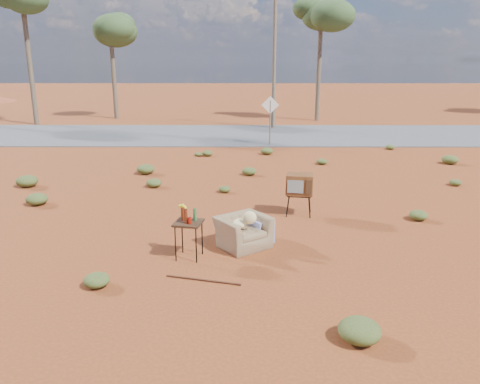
{
  "coord_description": "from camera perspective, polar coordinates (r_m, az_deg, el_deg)",
  "views": [
    {
      "loc": [
        0.26,
        -8.87,
        3.72
      ],
      "look_at": [
        0.21,
        1.43,
        0.8
      ],
      "focal_mm": 35.0,
      "sensor_mm": 36.0,
      "label": 1
    }
  ],
  "objects": [
    {
      "name": "highway",
      "position": [
        24.15,
        -0.36,
        7.01
      ],
      "size": [
        140.0,
        7.0,
        0.04
      ],
      "primitive_type": "cube",
      "color": "#565659",
      "rests_on": "ground"
    },
    {
      "name": "ground",
      "position": [
        9.62,
        -1.3,
        -6.92
      ],
      "size": [
        140.0,
        140.0,
        0.0
      ],
      "primitive_type": "plane",
      "color": "#92381D",
      "rests_on": "ground"
    },
    {
      "name": "scrub_patch",
      "position": [
        13.79,
        -4.25,
        0.74
      ],
      "size": [
        17.49,
        8.07,
        0.33
      ],
      "color": "#4C5927",
      "rests_on": "ground"
    },
    {
      "name": "eucalyptus_left",
      "position": [
        30.61,
        -25.02,
        20.44
      ],
      "size": [
        3.2,
        3.2,
        8.1
      ],
      "color": "brown",
      "rests_on": "ground"
    },
    {
      "name": "eucalyptus_center",
      "position": [
        30.36,
        9.88,
        20.72
      ],
      "size": [
        3.2,
        3.2,
        7.6
      ],
      "color": "brown",
      "rests_on": "ground"
    },
    {
      "name": "side_table",
      "position": [
        9.03,
        -6.46,
        -3.41
      ],
      "size": [
        0.6,
        0.6,
        1.03
      ],
      "rotation": [
        0.0,
        0.0,
        -0.2
      ],
      "color": "#372414",
      "rests_on": "ground"
    },
    {
      "name": "eucalyptus_near_left",
      "position": [
        32.0,
        -15.51,
        18.38
      ],
      "size": [
        3.2,
        3.2,
        6.6
      ],
      "color": "brown",
      "rests_on": "ground"
    },
    {
      "name": "utility_pole_center",
      "position": [
        26.43,
        4.21,
        16.71
      ],
      "size": [
        1.4,
        0.2,
        8.0
      ],
      "color": "brown",
      "rests_on": "ground"
    },
    {
      "name": "tv_unit",
      "position": [
        11.53,
        7.26,
        0.87
      ],
      "size": [
        0.71,
        0.61,
        1.04
      ],
      "rotation": [
        0.0,
        0.0,
        -0.15
      ],
      "color": "black",
      "rests_on": "ground"
    },
    {
      "name": "rusty_bar",
      "position": [
        8.31,
        -4.52,
        -10.65
      ],
      "size": [
        1.34,
        0.38,
        0.04
      ],
      "primitive_type": "cylinder",
      "rotation": [
        0.0,
        1.57,
        -0.25
      ],
      "color": "#482413",
      "rests_on": "ground"
    },
    {
      "name": "road_sign",
      "position": [
        21.02,
        3.7,
        9.73
      ],
      "size": [
        0.78,
        0.06,
        2.19
      ],
      "color": "brown",
      "rests_on": "ground"
    },
    {
      "name": "armchair",
      "position": [
        9.64,
        0.74,
        -4.3
      ],
      "size": [
        1.26,
        1.27,
        0.86
      ],
      "rotation": [
        0.0,
        0.0,
        0.62
      ],
      "color": "brown",
      "rests_on": "ground"
    }
  ]
}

